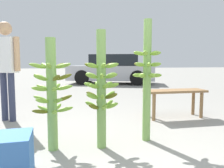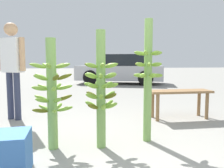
{
  "view_description": "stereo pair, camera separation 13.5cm",
  "coord_description": "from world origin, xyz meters",
  "px_view_note": "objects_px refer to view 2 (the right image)",
  "views": [
    {
      "loc": [
        -0.54,
        -2.04,
        1.01
      ],
      "look_at": [
        0.13,
        0.5,
        0.75
      ],
      "focal_mm": 35.0,
      "sensor_mm": 36.0,
      "label": 1
    },
    {
      "loc": [
        -0.41,
        -2.07,
        1.01
      ],
      "look_at": [
        0.13,
        0.5,
        0.75
      ],
      "focal_mm": 35.0,
      "sensor_mm": 36.0,
      "label": 2
    }
  ],
  "objects_px": {
    "banana_stalk_left": "(52,92)",
    "market_bench": "(180,95)",
    "banana_stalk_right": "(148,77)",
    "parked_car": "(121,70)",
    "vendor_person": "(12,61)",
    "banana_stalk_center": "(101,88)",
    "produce_crate": "(6,155)"
  },
  "relations": [
    {
      "from": "banana_stalk_left",
      "to": "market_bench",
      "type": "height_order",
      "value": "banana_stalk_left"
    },
    {
      "from": "banana_stalk_right",
      "to": "parked_car",
      "type": "distance_m",
      "value": 7.89
    },
    {
      "from": "vendor_person",
      "to": "market_bench",
      "type": "height_order",
      "value": "vendor_person"
    },
    {
      "from": "banana_stalk_left",
      "to": "banana_stalk_center",
      "type": "relative_size",
      "value": 0.93
    },
    {
      "from": "parked_car",
      "to": "banana_stalk_center",
      "type": "bearing_deg",
      "value": -174.19
    },
    {
      "from": "banana_stalk_right",
      "to": "banana_stalk_left",
      "type": "bearing_deg",
      "value": -178.96
    },
    {
      "from": "banana_stalk_right",
      "to": "parked_car",
      "type": "bearing_deg",
      "value": 78.41
    },
    {
      "from": "vendor_person",
      "to": "banana_stalk_center",
      "type": "bearing_deg",
      "value": 165.22
    },
    {
      "from": "banana_stalk_right",
      "to": "parked_car",
      "type": "relative_size",
      "value": 0.35
    },
    {
      "from": "banana_stalk_center",
      "to": "banana_stalk_right",
      "type": "relative_size",
      "value": 0.89
    },
    {
      "from": "banana_stalk_left",
      "to": "produce_crate",
      "type": "xyz_separation_m",
      "value": [
        -0.37,
        -0.57,
        -0.48
      ]
    },
    {
      "from": "banana_stalk_left",
      "to": "parked_car",
      "type": "relative_size",
      "value": 0.29
    },
    {
      "from": "banana_stalk_right",
      "to": "vendor_person",
      "type": "bearing_deg",
      "value": 142.12
    },
    {
      "from": "banana_stalk_center",
      "to": "banana_stalk_right",
      "type": "bearing_deg",
      "value": 8.88
    },
    {
      "from": "produce_crate",
      "to": "banana_stalk_center",
      "type": "bearing_deg",
      "value": 27.74
    },
    {
      "from": "vendor_person",
      "to": "market_bench",
      "type": "bearing_deg",
      "value": -154.6
    },
    {
      "from": "market_bench",
      "to": "vendor_person",
      "type": "bearing_deg",
      "value": 172.92
    },
    {
      "from": "banana_stalk_center",
      "to": "parked_car",
      "type": "xyz_separation_m",
      "value": [
        2.2,
        7.82,
        -0.03
      ]
    },
    {
      "from": "banana_stalk_center",
      "to": "banana_stalk_left",
      "type": "bearing_deg",
      "value": 172.38
    },
    {
      "from": "market_bench",
      "to": "parked_car",
      "type": "xyz_separation_m",
      "value": [
        0.59,
        6.75,
        0.26
      ]
    },
    {
      "from": "banana_stalk_center",
      "to": "vendor_person",
      "type": "distance_m",
      "value": 2.1
    },
    {
      "from": "banana_stalk_center",
      "to": "produce_crate",
      "type": "relative_size",
      "value": 3.55
    },
    {
      "from": "vendor_person",
      "to": "banana_stalk_right",
      "type": "bearing_deg",
      "value": 177.9
    },
    {
      "from": "banana_stalk_right",
      "to": "produce_crate",
      "type": "height_order",
      "value": "banana_stalk_right"
    },
    {
      "from": "banana_stalk_right",
      "to": "produce_crate",
      "type": "relative_size",
      "value": 3.98
    },
    {
      "from": "banana_stalk_right",
      "to": "produce_crate",
      "type": "distance_m",
      "value": 1.78
    },
    {
      "from": "parked_car",
      "to": "produce_crate",
      "type": "height_order",
      "value": "parked_car"
    },
    {
      "from": "banana_stalk_right",
      "to": "parked_car",
      "type": "xyz_separation_m",
      "value": [
        1.58,
        7.72,
        -0.15
      ]
    },
    {
      "from": "banana_stalk_right",
      "to": "market_bench",
      "type": "bearing_deg",
      "value": 44.44
    },
    {
      "from": "market_bench",
      "to": "produce_crate",
      "type": "height_order",
      "value": "market_bench"
    },
    {
      "from": "banana_stalk_center",
      "to": "banana_stalk_right",
      "type": "height_order",
      "value": "banana_stalk_right"
    },
    {
      "from": "produce_crate",
      "to": "banana_stalk_left",
      "type": "bearing_deg",
      "value": 56.78
    }
  ]
}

